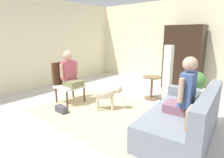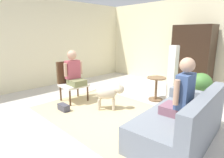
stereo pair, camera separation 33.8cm
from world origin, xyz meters
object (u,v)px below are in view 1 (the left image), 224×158
Objects in this scene: couch at (185,120)px; armoire_cabinet at (183,58)px; armchair at (66,79)px; handbag at (62,109)px; person_on_couch at (185,90)px; person_on_armchair at (70,71)px; round_end_table at (152,86)px; column_lamp at (168,74)px; dog at (107,93)px; potted_plant at (195,85)px.

couch is 1.00× the size of armoire_cabinet.
armchair reaches higher than handbag.
person_on_armchair is (-2.67, -0.16, -0.02)m from person_on_couch.
person_on_couch is at bearing -46.50° from round_end_table.
column_lamp is (-0.98, 1.47, 0.40)m from couch.
armchair reaches higher than dog.
couch is at bearing 46.79° from person_on_couch.
dog reaches higher than handbag.
couch is at bearing -56.36° from column_lamp.
couch reaches higher than round_end_table.
column_lamp is at bearing -84.69° from armoire_cabinet.
handbag is at bearing -57.82° from person_on_armchair.
couch is at bearing -1.80° from dog.
person_on_couch is at bearing -2.93° from dog.
person_on_armchair reaches higher than dog.
person_on_couch is 1.78m from column_lamp.
person_on_couch is 1.45× the size of dog.
person_on_couch is (2.83, 0.15, 0.24)m from armchair.
person_on_armchair is 1.33× the size of dog.
armchair reaches higher than round_end_table.
handbag is (-1.27, -3.55, -0.88)m from armoire_cabinet.
dog is at bearing 14.38° from person_on_armchair.
couch is 1.81m from column_lamp.
potted_plant is at bearing 6.27° from column_lamp.
armchair is 3.52m from armoire_cabinet.
person_on_armchair reaches higher than round_end_table.
handbag is (-1.39, -2.19, -0.62)m from column_lamp.
couch reaches higher than handbag.
column_lamp reaches higher than handbag.
round_end_table reaches higher than handbag.
dog is (-1.70, 0.09, -0.41)m from person_on_couch.
couch reaches higher than dog.
person_on_couch is 1.09× the size of person_on_armchair.
person_on_couch is at bearing 3.10° from armchair.
dog is (0.97, 0.25, -0.40)m from person_on_armchair.
armchair is 1.19× the size of person_on_armchair.
dog is at bearing -102.77° from armoire_cabinet.
column_lamp is (-0.65, -0.07, 0.18)m from potted_plant.
person_on_armchair is at bearing 122.18° from handbag.
person_on_armchair is at bearing -165.62° from dog.
dog reaches higher than round_end_table.
round_end_table is at bearing 44.57° from armchair.
potted_plant is at bearing -58.95° from armoire_cabinet.
potted_plant is 0.68m from column_lamp.
armchair is 1.67× the size of round_end_table.
column_lamp reaches higher than person_on_armchair.
handbag is at bearing -117.08° from round_end_table.
couch reaches higher than potted_plant.
potted_plant is at bearing 34.22° from armchair.
potted_plant reaches higher than round_end_table.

